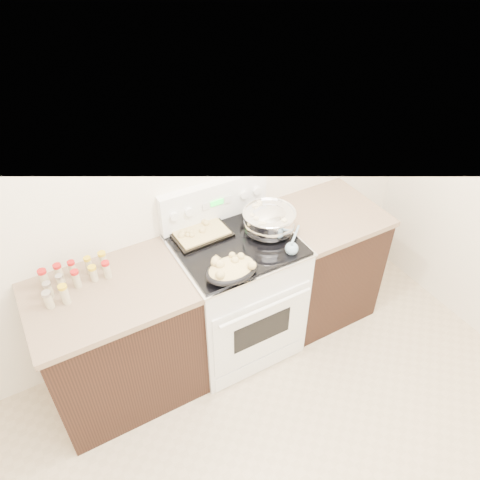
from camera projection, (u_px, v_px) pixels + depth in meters
room_shell at (366, 344)px, 1.37m from camera, size 4.10×3.60×2.75m
counter_left at (120, 342)px, 2.94m from camera, size 0.93×0.67×0.92m
counter_right at (320, 261)px, 3.54m from camera, size 0.73×0.67×0.92m
kitchen_range at (236, 293)px, 3.23m from camera, size 0.78×0.73×1.22m
mixing_bowl at (269, 221)px, 2.99m from camera, size 0.37×0.37×0.20m
roasting_pan at (231, 269)px, 2.68m from camera, size 0.34×0.24×0.11m
baking_sheet at (200, 233)px, 2.99m from camera, size 0.37×0.26×0.06m
wooden_spoon at (234, 273)px, 2.71m from camera, size 0.10×0.26×0.04m
blue_ladle at (292, 247)px, 2.86m from camera, size 0.22×0.22×0.10m
spice_jars at (71, 278)px, 2.64m from camera, size 0.40×0.24×0.13m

